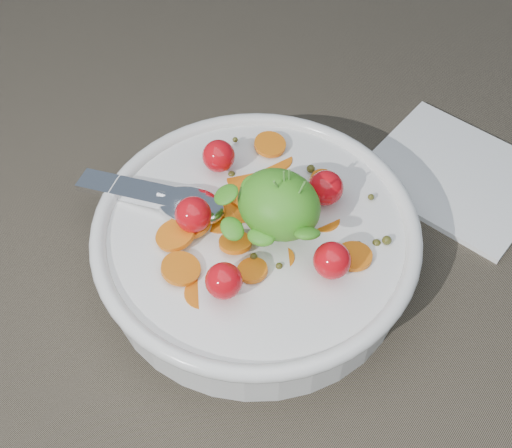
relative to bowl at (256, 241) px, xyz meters
The scene contains 3 objects.
ground 0.04m from the bowl, 65.00° to the right, with size 6.00×6.00×0.00m, color brown.
bowl is the anchor object (origin of this frame).
napkin 0.22m from the bowl, 65.04° to the left, with size 0.15×0.13×0.01m, color white.
Camera 1 is at (0.18, -0.22, 0.45)m, focal length 45.00 mm.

